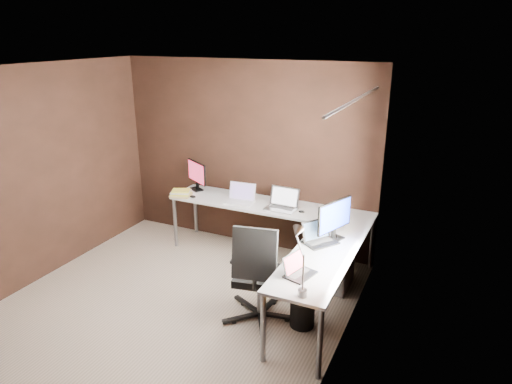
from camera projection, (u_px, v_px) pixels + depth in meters
room at (200, 198)px, 4.48m from camera, size 3.60×3.60×2.50m
desk at (283, 226)px, 5.31m from camera, size 2.65×2.25×0.73m
drawer_pedestal at (332, 261)px, 5.30m from camera, size 0.42×0.50×0.60m
monitor_left at (197, 174)px, 6.31m from camera, size 0.41×0.26×0.40m
monitor_right at (335, 218)px, 4.78m from camera, size 0.22×0.50×0.43m
laptop_white at (241, 198)px, 5.91m from camera, size 0.37×0.28×0.24m
laptop_silver at (282, 204)px, 5.69m from camera, size 0.40×0.29×0.25m
laptop_black_big at (319, 238)px, 4.77m from camera, size 0.39×0.42×0.23m
laptop_black_small at (298, 270)px, 4.14m from camera, size 0.28×0.33×0.20m
book_stack at (181, 193)px, 6.12m from camera, size 0.31×0.28×0.08m
mouse_left at (193, 197)px, 6.06m from camera, size 0.10×0.07×0.04m
mouse_corner at (302, 212)px, 5.56m from camera, size 0.09×0.06×0.03m
desk_lamp at (299, 251)px, 3.77m from camera, size 0.19×0.22×0.59m
office_chair at (259, 292)px, 4.63m from camera, size 0.62×0.63×1.10m
wastebasket at (302, 313)px, 4.59m from camera, size 0.31×0.31×0.29m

